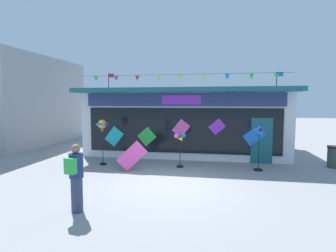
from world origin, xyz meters
The scene contains 9 objects.
ground_plane centered at (0.00, 0.00, 0.00)m, with size 80.00×80.00×0.00m, color gray.
kite_shop_building centered at (-0.11, 6.45, 1.68)m, with size 10.23×6.44×4.35m.
wind_spinner_far_left centered at (-3.31, 2.15, 1.62)m, with size 0.39×0.39×1.94m.
wind_spinner_left centered at (0.01, 2.25, 1.13)m, with size 0.46×0.28×1.55m.
wind_spinner_center_left centered at (3.11, 2.27, 1.10)m, with size 0.36×0.34×1.79m.
person_near_camera centered at (-1.88, -2.69, 0.89)m, with size 0.35×0.47×1.68m.
trash_bin centered at (6.24, 3.35, 0.45)m, with size 0.52×0.52×0.89m.
display_kite_on_ground centered at (-1.76, 1.37, 0.59)m, with size 0.61×0.03×1.11m, color #EA4CA3.
neighbour_building centered at (-11.30, 6.91, 2.73)m, with size 5.25×8.11×5.46m, color #99999E.
Camera 1 is at (1.46, -8.63, 2.70)m, focal length 28.93 mm.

